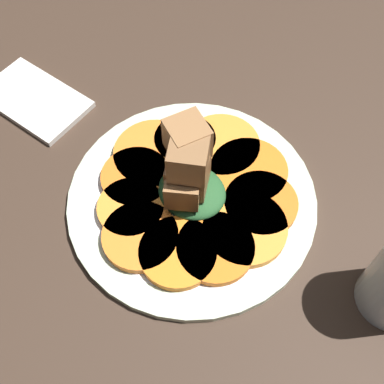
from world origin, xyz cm
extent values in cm
cube|color=#38281E|center=(0.00, 0.00, 1.00)|extent=(120.00, 120.00, 2.00)
cylinder|color=beige|center=(0.00, 0.00, 2.50)|extent=(28.68, 28.68, 1.00)
cylinder|color=white|center=(0.00, 0.00, 2.55)|extent=(22.94, 22.94, 1.00)
cylinder|color=orange|center=(4.47, 5.50, 3.59)|extent=(7.53, 7.53, 0.98)
cylinder|color=orange|center=(1.36, 7.59, 3.59)|extent=(8.34, 8.34, 0.98)
cylinder|color=orange|center=(-3.08, 6.70, 3.59)|extent=(8.37, 8.37, 0.98)
cylinder|color=orange|center=(-5.97, 3.89, 3.59)|extent=(8.42, 8.42, 0.98)
cylinder|color=orange|center=(-7.20, -0.22, 3.59)|extent=(9.31, 9.31, 0.98)
cylinder|color=orange|center=(-6.96, -3.63, 3.59)|extent=(8.35, 8.35, 0.98)
cylinder|color=orange|center=(-3.45, -6.54, 3.59)|extent=(9.16, 9.16, 0.98)
cylinder|color=orange|center=(1.21, -7.74, 3.59)|extent=(9.24, 9.24, 0.98)
cylinder|color=orange|center=(5.30, -5.73, 3.59)|extent=(7.55, 7.55, 0.98)
cylinder|color=orange|center=(7.02, -1.92, 3.59)|extent=(9.86, 9.86, 0.98)
cylinder|color=orange|center=(6.61, 2.00, 3.59)|extent=(8.20, 8.20, 0.98)
ellipsoid|color=#235128|center=(0.00, 0.00, 4.20)|extent=(7.91, 7.12, 2.20)
cube|color=olive|center=(-0.18, 1.64, 7.13)|extent=(5.00, 5.00, 3.65)
cube|color=brown|center=(0.52, 0.09, 7.45)|extent=(5.72, 5.72, 4.30)
cube|color=olive|center=(1.62, -1.37, 11.25)|extent=(5.31, 5.31, 3.96)
cube|color=brown|center=(-0.16, 0.59, 11.18)|extent=(5.29, 5.29, 3.92)
cube|color=silver|center=(2.84, -7.69, 3.30)|extent=(11.15, 3.91, 0.40)
cube|color=silver|center=(-3.26, -6.09, 3.30)|extent=(1.90, 2.58, 0.40)
cube|color=silver|center=(-6.31, -6.33, 3.30)|extent=(4.36, 1.42, 0.40)
cube|color=silver|center=(-6.14, -5.68, 3.30)|extent=(4.36, 1.42, 0.40)
cube|color=silver|center=(-5.97, -5.04, 3.30)|extent=(4.36, 1.42, 0.40)
cube|color=silver|center=(-5.80, -4.39, 3.30)|extent=(4.36, 1.42, 0.40)
cube|color=silver|center=(26.05, -0.43, 2.40)|extent=(14.10, 8.46, 0.80)
camera|label=1|loc=(-16.89, 22.87, 50.39)|focal=45.00mm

